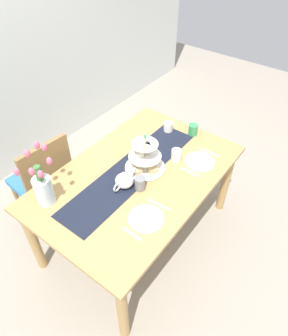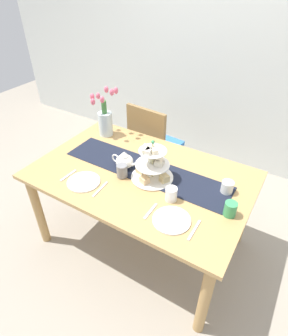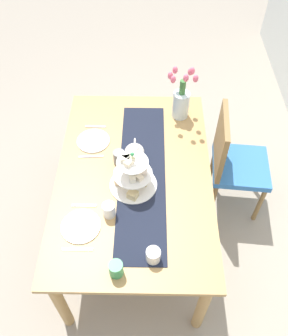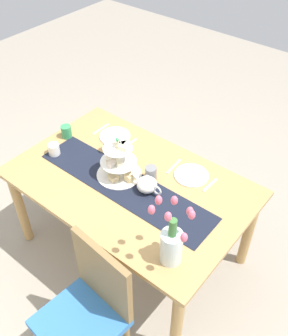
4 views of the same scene
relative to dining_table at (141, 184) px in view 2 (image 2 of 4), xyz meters
The scene contains 18 objects.
ground_plane 0.63m from the dining_table, ahead, with size 8.00×8.00×0.00m, color gray.
room_wall_rear 1.74m from the dining_table, 90.00° to the left, with size 6.00×0.08×2.60m, color silver.
dining_table is the anchor object (origin of this frame).
chair_left 0.81m from the dining_table, 113.85° to the left, with size 0.46×0.46×0.91m.
table_runner 0.11m from the dining_table, 90.00° to the left, with size 1.28×0.30×0.00m, color black.
tiered_cake_stand 0.22m from the dining_table, ahead, with size 0.30×0.30×0.30m.
teapot 0.21m from the dining_table, behind, with size 0.24×0.13×0.14m.
tulip_vase 0.70m from the dining_table, 150.22° to the left, with size 0.22×0.19×0.43m.
cream_jug 0.62m from the dining_table, 11.93° to the left, with size 0.08×0.08×0.09m, color white.
dinner_plate_left 0.42m from the dining_table, 134.26° to the right, with size 0.23×0.23×0.01m, color white.
fork_left 0.53m from the dining_table, 145.71° to the right, with size 0.02×0.15×0.01m, color silver.
knife_left 0.34m from the dining_table, 115.75° to the right, with size 0.01×0.17×0.01m, color silver.
dinner_plate_right 0.51m from the dining_table, 36.55° to the right, with size 0.23×0.23×0.01m, color white.
fork_right 0.40m from the dining_table, 49.41° to the right, with size 0.02×0.15×0.01m, color silver.
knife_right 0.63m from the dining_table, 28.51° to the right, with size 0.01×0.17×0.01m, color silver.
mug_grey 0.20m from the dining_table, 134.08° to the right, with size 0.08×0.08×0.10m, color slate.
mug_white_text 0.37m from the dining_table, 23.48° to the right, with size 0.08×0.08×0.10m, color white.
mug_orange 0.69m from the dining_table, ahead, with size 0.08×0.08×0.10m, color #389356.
Camera 2 is at (0.87, -1.37, 1.97)m, focal length 30.22 mm.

